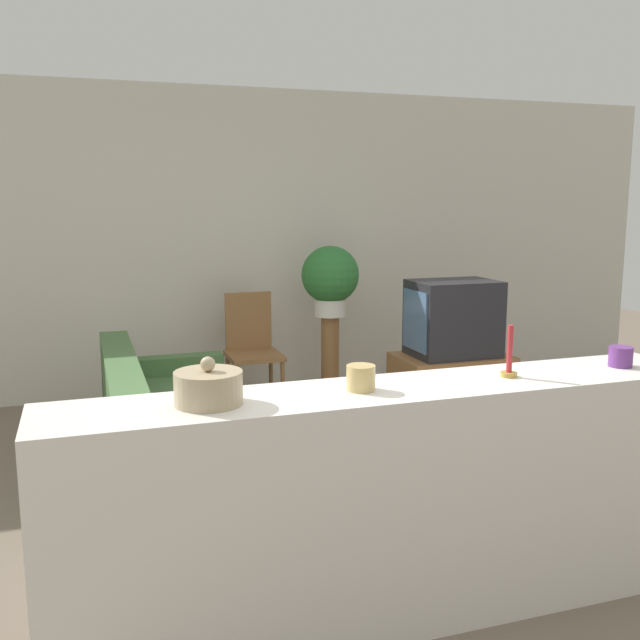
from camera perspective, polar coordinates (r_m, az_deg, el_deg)
name	(u,v)px	position (r m, az deg, el deg)	size (l,w,h in m)	color
ground_plane	(354,566)	(3.60, 2.76, -19.05)	(14.00, 14.00, 0.00)	#756656
wall_back	(216,242)	(6.48, -8.31, 6.20)	(9.00, 0.06, 2.70)	beige
couch	(173,427)	(4.79, -11.70, -8.40)	(0.91, 1.93, 0.75)	#476B3D
tv_stand	(451,387)	(5.78, 10.45, -5.27)	(0.88, 0.56, 0.51)	olive
television	(453,318)	(5.66, 10.56, 0.14)	(0.67, 0.47, 0.59)	#232328
wooden_chair	(252,345)	(6.03, -5.47, -1.97)	(0.44, 0.44, 0.95)	olive
plant_stand	(330,358)	(6.20, 0.81, -3.03)	(0.15, 0.15, 0.74)	olive
potted_plant	(330,277)	(6.08, 0.82, 3.43)	(0.49, 0.49, 0.60)	white
foreground_counter	(392,503)	(3.04, 5.80, -14.40)	(2.77, 0.44, 0.99)	white
decorative_bowl	(208,387)	(2.64, -8.92, -5.34)	(0.25, 0.25, 0.18)	tan
candle_jar	(361,378)	(2.81, 3.29, -4.64)	(0.11, 0.11, 0.10)	tan
candlestick	(509,361)	(3.11, 14.91, -3.16)	(0.07, 0.07, 0.22)	#B7933D
coffee_tin	(621,357)	(3.46, 22.92, -2.72)	(0.10, 0.10, 0.09)	#66337F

